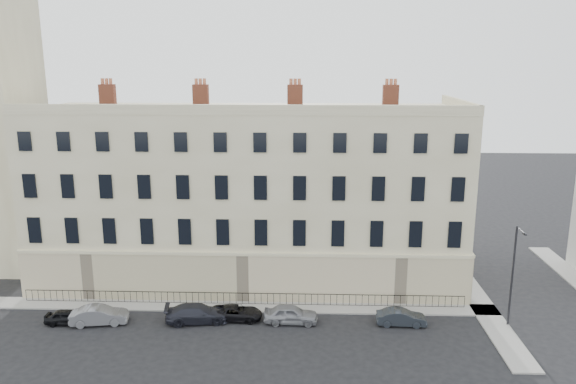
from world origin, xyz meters
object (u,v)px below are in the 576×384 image
object	(u,v)px
car_a	(67,317)
car_e	(291,314)
car_b	(99,315)
car_f	(401,317)
car_c	(197,313)
car_d	(236,313)
streetlamp	(513,272)

from	to	relation	value
car_a	car_e	xyz separation A→B (m)	(16.51, 0.79, 0.14)
car_b	car_f	bearing A→B (deg)	-98.00
car_c	car_f	bearing A→B (deg)	-98.57
car_c	car_f	world-z (taller)	car_c
car_a	car_f	world-z (taller)	car_f
car_a	car_c	xyz separation A→B (m)	(9.54, 0.68, 0.14)
car_b	car_f	xyz separation A→B (m)	(22.29, 0.62, -0.08)
car_a	car_e	distance (m)	16.53
car_a	car_d	xyz separation A→B (m)	(12.38, 1.17, -0.00)
car_f	car_e	bearing A→B (deg)	91.17
streetlamp	car_b	bearing A→B (deg)	-177.55
car_c	car_d	xyz separation A→B (m)	(2.85, 0.49, -0.14)
car_d	car_e	xyz separation A→B (m)	(4.13, -0.39, 0.14)
car_c	streetlamp	size ratio (longest dim) A/B	0.62
car_f	streetlamp	distance (m)	8.63
car_b	streetlamp	distance (m)	30.32
car_a	car_c	size ratio (longest dim) A/B	0.68
streetlamp	car_c	bearing A→B (deg)	-178.63
car_a	car_c	bearing A→B (deg)	-87.60
car_b	car_e	xyz separation A→B (m)	(14.15, 0.69, 0.00)
car_a	car_b	bearing A→B (deg)	-89.41
car_d	car_b	bearing A→B (deg)	96.83
car_b	car_a	bearing A→B (deg)	82.71
car_a	car_d	distance (m)	12.44
car_b	car_f	world-z (taller)	car_b
car_c	streetlamp	bearing A→B (deg)	-98.53
car_c	car_e	size ratio (longest dim) A/B	1.18
car_b	car_d	distance (m)	10.08
car_a	car_d	size ratio (longest dim) A/B	0.82
car_b	car_e	bearing A→B (deg)	-96.78
car_f	car_b	bearing A→B (deg)	93.28
car_f	car_a	bearing A→B (deg)	93.34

